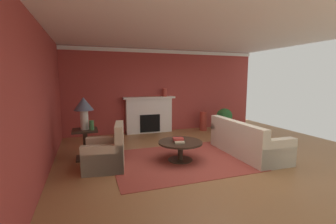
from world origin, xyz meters
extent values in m
plane|color=olive|center=(0.00, 0.00, 0.00)|extent=(8.82, 8.82, 0.00)
cube|color=#9E3833|center=(0.00, 3.45, 1.44)|extent=(7.25, 0.12, 2.88)
cube|color=#9E3833|center=(-3.39, 0.30, 1.44)|extent=(0.12, 7.38, 2.88)
cube|color=white|center=(0.00, 0.30, 2.91)|extent=(7.25, 7.38, 0.06)
cube|color=white|center=(0.00, 3.37, 2.80)|extent=(7.25, 0.08, 0.12)
cube|color=#993D33|center=(-0.59, 0.24, 0.01)|extent=(3.04, 2.37, 0.01)
cube|color=white|center=(-0.53, 3.25, 0.60)|extent=(1.60, 0.25, 1.19)
cube|color=black|center=(-0.53, 3.23, 0.35)|extent=(0.70, 0.26, 0.60)
cube|color=white|center=(-0.53, 3.22, 1.22)|extent=(1.80, 0.35, 0.06)
cube|color=beige|center=(1.16, 0.12, 0.23)|extent=(0.94, 2.12, 0.45)
cube|color=beige|center=(0.81, 0.12, 0.65)|extent=(0.24, 2.10, 0.40)
cube|color=beige|center=(1.14, -0.83, 0.31)|extent=(0.90, 0.22, 0.62)
cube|color=beige|center=(1.18, 1.07, 0.31)|extent=(0.90, 0.22, 0.62)
cube|color=#C1B293|center=(-2.26, 0.30, 0.22)|extent=(0.92, 0.92, 0.44)
cube|color=#C1B293|center=(-1.95, 0.24, 0.70)|extent=(0.29, 0.82, 0.51)
cube|color=#C1B293|center=(-2.21, 0.62, 0.30)|extent=(0.81, 0.27, 0.60)
cube|color=#C1B293|center=(-2.32, -0.03, 0.30)|extent=(0.81, 0.27, 0.60)
cylinder|color=#2D2319|center=(-0.59, 0.24, 0.43)|extent=(1.00, 1.00, 0.04)
cylinder|color=#2D2319|center=(-0.59, 0.24, 0.21)|extent=(0.12, 0.12, 0.41)
cylinder|color=#2D2319|center=(-0.59, 0.24, 0.01)|extent=(0.56, 0.56, 0.03)
cube|color=#2D2319|center=(-2.62, 1.10, 0.68)|extent=(0.56, 0.56, 0.04)
cube|color=#2D2319|center=(-2.62, 1.10, 0.33)|extent=(0.10, 0.10, 0.66)
cube|color=#2D2319|center=(-2.62, 1.10, 0.02)|extent=(0.45, 0.45, 0.04)
cylinder|color=beige|center=(-2.62, 1.10, 0.92)|extent=(0.18, 0.18, 0.45)
cone|color=#4C566B|center=(-2.62, 1.10, 1.30)|extent=(0.44, 0.44, 0.30)
cylinder|color=#33703D|center=(-2.47, 0.98, 0.81)|extent=(0.10, 0.10, 0.22)
cylinder|color=#9E3328|center=(1.43, 2.94, 0.34)|extent=(0.27, 0.27, 0.68)
cylinder|color=#9E3328|center=(0.02, 3.19, 1.39)|extent=(0.16, 0.16, 0.28)
cube|color=tan|center=(-0.65, 0.13, 0.47)|extent=(0.24, 0.19, 0.03)
cube|color=maroon|center=(-0.63, 0.27, 0.51)|extent=(0.27, 0.23, 0.05)
cylinder|color=#333333|center=(2.03, 2.51, 0.15)|extent=(0.32, 0.32, 0.30)
sphere|color=#28602D|center=(2.03, 2.51, 0.55)|extent=(0.56, 0.56, 0.56)
camera|label=1|loc=(-2.56, -4.55, 1.86)|focal=25.06mm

